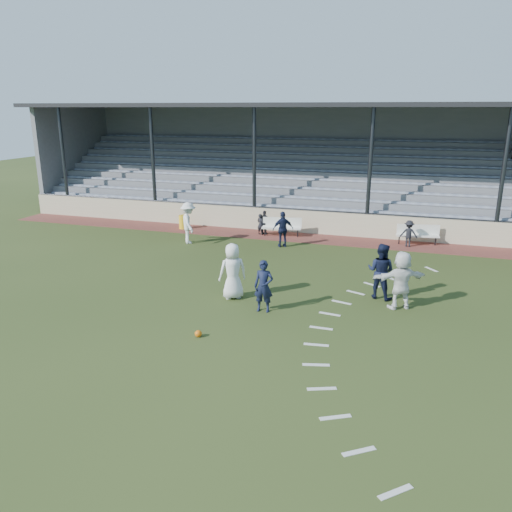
{
  "coord_description": "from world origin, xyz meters",
  "views": [
    {
      "loc": [
        5.14,
        -13.68,
        6.35
      ],
      "look_at": [
        0.0,
        2.5,
        1.3
      ],
      "focal_mm": 35.0,
      "sensor_mm": 36.0,
      "label": 1
    }
  ],
  "objects": [
    {
      "name": "ground",
      "position": [
        0.0,
        0.0,
        0.0
      ],
      "size": [
        90.0,
        90.0,
        0.0
      ],
      "primitive_type": "plane",
      "color": "#2C3A17",
      "rests_on": "ground"
    },
    {
      "name": "sub_left_near",
      "position": [
        -2.28,
        10.45,
        0.57
      ],
      "size": [
        0.47,
        0.39,
        1.1
      ],
      "primitive_type": "imported",
      "rotation": [
        0.0,
        0.0,
        2.75
      ],
      "color": "black",
      "rests_on": "cinder_track"
    },
    {
      "name": "player_white_back",
      "position": [
        5.01,
        2.36,
        0.97
      ],
      "size": [
        1.87,
        1.34,
        1.95
      ],
      "primitive_type": "imported",
      "rotation": [
        0.0,
        0.0,
        3.62
      ],
      "color": "white",
      "rests_on": "ground"
    },
    {
      "name": "trash_bin",
      "position": [
        -6.69,
        10.44,
        0.39
      ],
      "size": [
        0.46,
        0.46,
        0.74
      ],
      "primitive_type": "cylinder",
      "color": "yellow",
      "rests_on": "cinder_track"
    },
    {
      "name": "penalty_arc",
      "position": [
        4.12,
        0.0,
        0.01
      ],
      "size": [
        3.89,
        14.63,
        0.01
      ],
      "color": "silver",
      "rests_on": "ground"
    },
    {
      "name": "grandstand",
      "position": [
        0.01,
        16.26,
        2.2
      ],
      "size": [
        34.6,
        9.0,
        6.61
      ],
      "color": "slate",
      "rests_on": "ground"
    },
    {
      "name": "player_white_lead",
      "position": [
        -0.54,
        1.56,
        0.98
      ],
      "size": [
        1.14,
        1.05,
        1.95
      ],
      "primitive_type": "imported",
      "rotation": [
        0.0,
        0.0,
        3.74
      ],
      "color": "white",
      "rests_on": "ground"
    },
    {
      "name": "sub_left_far",
      "position": [
        -2.08,
        10.54,
        0.65
      ],
      "size": [
        0.74,
        0.32,
        1.26
      ],
      "primitive_type": "imported",
      "rotation": [
        0.0,
        0.0,
        3.12
      ],
      "color": "black",
      "rests_on": "cinder_track"
    },
    {
      "name": "sub_right",
      "position": [
        5.1,
        10.35,
        0.65
      ],
      "size": [
        0.82,
        0.48,
        1.26
      ],
      "primitive_type": "imported",
      "rotation": [
        0.0,
        0.0,
        3.15
      ],
      "color": "black",
      "rests_on": "cinder_track"
    },
    {
      "name": "bench_right",
      "position": [
        5.52,
        10.93,
        0.58
      ],
      "size": [
        2.04,
        0.78,
        0.95
      ],
      "rotation": [
        0.0,
        0.0,
        0.17
      ],
      "color": "white",
      "rests_on": "cinder_track"
    },
    {
      "name": "football",
      "position": [
        -0.43,
        -1.66,
        0.1
      ],
      "size": [
        0.2,
        0.2,
        0.2
      ],
      "primitive_type": "sphere",
      "color": "#D9620C",
      "rests_on": "ground"
    },
    {
      "name": "player_navy_lead",
      "position": [
        0.82,
        0.74,
        0.85
      ],
      "size": [
        0.65,
        0.46,
        1.71
      ],
      "primitive_type": "imported",
      "rotation": [
        0.0,
        0.0,
        0.08
      ],
      "color": "black",
      "rests_on": "ground"
    },
    {
      "name": "bench_left",
      "position": [
        -1.15,
        10.5,
        0.58
      ],
      "size": [
        2.04,
        0.77,
        0.95
      ],
      "rotation": [
        0.0,
        0.0,
        0.16
      ],
      "color": "white",
      "rests_on": "cinder_track"
    },
    {
      "name": "player_navy_wing",
      "position": [
        -0.58,
        8.55,
        0.85
      ],
      "size": [
        1.07,
        0.84,
        1.7
      ],
      "primitive_type": "imported",
      "rotation": [
        0.0,
        0.0,
        3.64
      ],
      "color": "black",
      "rests_on": "ground"
    },
    {
      "name": "cinder_track",
      "position": [
        0.0,
        10.5,
        0.01
      ],
      "size": [
        34.0,
        2.0,
        0.02
      ],
      "primitive_type": "cube",
      "color": "brown",
      "rests_on": "ground"
    },
    {
      "name": "retaining_wall",
      "position": [
        0.0,
        11.55,
        0.6
      ],
      "size": [
        34.0,
        0.18,
        1.2
      ],
      "primitive_type": "cube",
      "color": "#C5B898",
      "rests_on": "ground"
    },
    {
      "name": "player_navy_mid",
      "position": [
        4.31,
        3.1,
        0.98
      ],
      "size": [
        1.12,
        0.98,
        1.95
      ],
      "primitive_type": "imported",
      "rotation": [
        0.0,
        0.0,
        2.86
      ],
      "color": "black",
      "rests_on": "ground"
    },
    {
      "name": "player_white_wing",
      "position": [
        -5.13,
        7.83,
        1.0
      ],
      "size": [
        1.35,
        1.49,
        2.01
      ],
      "primitive_type": "imported",
      "rotation": [
        0.0,
        0.0,
        2.18
      ],
      "color": "white",
      "rests_on": "ground"
    }
  ]
}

